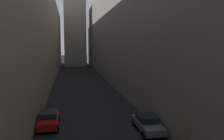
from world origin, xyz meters
The scene contains 5 objects.
ground_plane centered at (0.00, 48.00, 0.00)m, with size 264.00×264.00×0.00m, color black.
building_block_left centered at (-13.04, 50.00, 9.61)m, with size 15.07×108.00×19.23m, color gray.
building_block_right centered at (12.74, 50.00, 10.51)m, with size 14.47×108.00×21.03m, color slate.
parked_car_left_far centered at (-4.40, 26.10, 0.77)m, with size 1.95×4.49×1.49m.
parked_car_right_far centered at (4.40, 23.32, 0.75)m, with size 1.95×4.57×1.45m.
Camera 1 is at (-2.45, 4.33, 7.74)m, focal length 36.76 mm.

